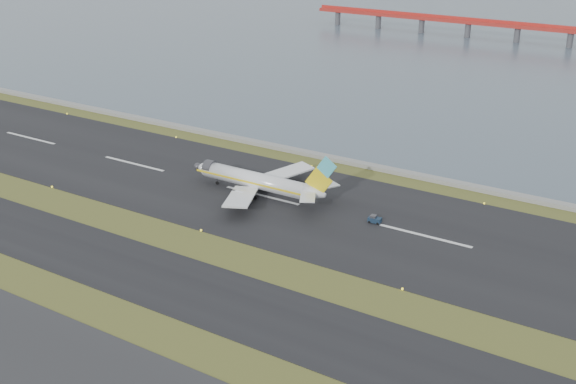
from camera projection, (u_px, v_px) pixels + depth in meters
The scene contains 7 objects.
ground at pixel (177, 245), 143.02m from camera, with size 1000.00×1000.00×0.00m, color #3C4B1A.
taxiway_strip at pixel (135, 269), 133.61m from camera, with size 1000.00×18.00×0.10m, color black.
runway_strip at pixel (262, 196), 166.47m from camera, with size 1000.00×45.00×0.10m, color black.
seawall at pixel (326, 157), 189.77m from camera, with size 1000.00×2.50×1.00m, color gray.
red_pier at pixel (571, 32), 325.97m from camera, with size 260.00×5.00×10.20m.
airliner at pixel (260, 181), 165.47m from camera, with size 38.52×32.89×12.80m.
pushback_tug at pixel (374, 219), 152.35m from camera, with size 2.84×1.81×1.74m.
Camera 1 is at (86.95, -96.78, 64.19)m, focal length 45.00 mm.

